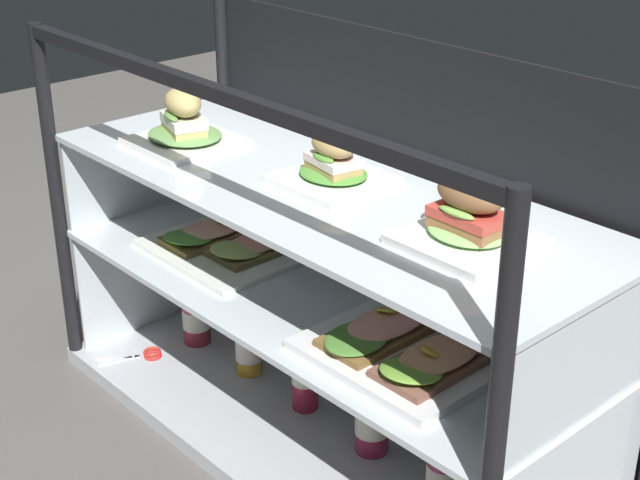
{
  "coord_description": "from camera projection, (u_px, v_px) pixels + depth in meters",
  "views": [
    {
      "loc": [
        1.27,
        -1.15,
        1.27
      ],
      "look_at": [
        0.0,
        0.0,
        0.47
      ],
      "focal_mm": 53.43,
      "sensor_mm": 36.0,
      "label": 1
    }
  ],
  "objects": [
    {
      "name": "open_sandwich_tray_left_of_center",
      "position": [
        410.0,
        346.0,
        1.71
      ],
      "size": [
        0.34,
        0.34,
        0.06
      ],
      "color": "white",
      "rests_on": "shelf_lower_glass"
    },
    {
      "name": "case_base_deck",
      "position": [
        320.0,
        428.0,
        2.08
      ],
      "size": [
        1.3,
        0.52,
        0.04
      ],
      "primitive_type": "cube",
      "color": "#B7BAC0",
      "rests_on": "ground"
    },
    {
      "name": "juice_bottle_front_left_end",
      "position": [
        372.0,
        412.0,
        1.95
      ],
      "size": [
        0.07,
        0.07,
        0.23
      ],
      "color": "#9E2647",
      "rests_on": "case_base_deck"
    },
    {
      "name": "plated_roll_sandwich_mid_left",
      "position": [
        333.0,
        167.0,
        1.84
      ],
      "size": [
        0.2,
        0.2,
        0.1
      ],
      "color": "white",
      "rests_on": "shelf_upper_glass"
    },
    {
      "name": "juice_bottle_back_left",
      "position": [
        305.0,
        370.0,
        2.08
      ],
      "size": [
        0.06,
        0.06,
        0.23
      ],
      "color": "maroon",
      "rests_on": "case_base_deck"
    },
    {
      "name": "case_frame",
      "position": [
        373.0,
        226.0,
        1.99
      ],
      "size": [
        1.3,
        0.52,
        0.84
      ],
      "color": "black",
      "rests_on": "ground"
    },
    {
      "name": "plated_roll_sandwich_near_right_corner",
      "position": [
        184.0,
        126.0,
        2.04
      ],
      "size": [
        0.21,
        0.21,
        0.12
      ],
      "color": "white",
      "rests_on": "shelf_upper_glass"
    },
    {
      "name": "open_sandwich_tray_mid_left",
      "position": [
        234.0,
        241.0,
        2.12
      ],
      "size": [
        0.34,
        0.34,
        0.06
      ],
      "color": "white",
      "rests_on": "shelf_lower_glass"
    },
    {
      "name": "kitchen_scissors",
      "position": [
        145.0,
        355.0,
        2.32
      ],
      "size": [
        0.12,
        0.16,
        0.01
      ],
      "color": "silver",
      "rests_on": "case_base_deck"
    },
    {
      "name": "juice_bottle_back_right",
      "position": [
        248.0,
        339.0,
        2.22
      ],
      "size": [
        0.06,
        0.06,
        0.23
      ],
      "color": "gold",
      "rests_on": "case_base_deck"
    },
    {
      "name": "plated_roll_sandwich_right_of_center",
      "position": [
        469.0,
        220.0,
        1.58
      ],
      "size": [
        0.2,
        0.2,
        0.12
      ],
      "color": "white",
      "rests_on": "shelf_upper_glass"
    },
    {
      "name": "ground_plane",
      "position": [
        320.0,
        439.0,
        2.09
      ],
      "size": [
        6.0,
        6.0,
        0.02
      ],
      "primitive_type": "cube",
      "color": "#57534F",
      "rests_on": "ground"
    },
    {
      "name": "juice_bottle_near_post",
      "position": [
        195.0,
        315.0,
        2.35
      ],
      "size": [
        0.07,
        0.07,
        0.19
      ],
      "color": "#9E293C",
      "rests_on": "case_base_deck"
    },
    {
      "name": "shelf_upper_glass",
      "position": [
        320.0,
        188.0,
        1.84
      ],
      "size": [
        1.25,
        0.47,
        0.01
      ],
      "primitive_type": "cube",
      "color": "silver",
      "rests_on": "riser_upper_tier"
    },
    {
      "name": "riser_upper_tier",
      "position": [
        320.0,
        243.0,
        1.89
      ],
      "size": [
        1.23,
        0.45,
        0.22
      ],
      "color": "silver",
      "rests_on": "shelf_lower_glass"
    },
    {
      "name": "juice_bottle_front_right_end",
      "position": [
        445.0,
        464.0,
        1.82
      ],
      "size": [
        0.07,
        0.07,
        0.19
      ],
      "color": "#9E2946",
      "rests_on": "case_base_deck"
    },
    {
      "name": "riser_lower_tier",
      "position": [
        320.0,
        362.0,
        2.01
      ],
      "size": [
        1.23,
        0.45,
        0.31
      ],
      "color": "silver",
      "rests_on": "case_base_deck"
    },
    {
      "name": "shelf_lower_glass",
      "position": [
        320.0,
        295.0,
        1.94
      ],
      "size": [
        1.25,
        0.47,
        0.01
      ],
      "primitive_type": "cube",
      "color": "silver",
      "rests_on": "riser_lower_tier"
    }
  ]
}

